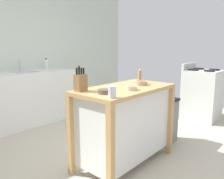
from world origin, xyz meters
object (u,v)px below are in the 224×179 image
kitchen_island (125,121)px  bowl_ceramic_wide (131,88)px  knife_block (80,82)px  bottle_spray_cleaner (46,64)px  pepper_grinder (140,77)px  bowl_stoneware_deep (141,83)px  sink_faucet (20,65)px  stove (202,94)px  trash_bin (164,120)px  bowl_ceramic_small (105,91)px  drinking_cup (112,92)px

kitchen_island → bowl_ceramic_wide: 0.45m
knife_block → bottle_spray_cleaner: 2.22m
bottle_spray_cleaner → pepper_grinder: bearing=-92.6°
kitchen_island → bowl_stoneware_deep: (0.24, -0.04, 0.42)m
bowl_ceramic_wide → sink_faucet: bearing=89.3°
stove → pepper_grinder: bearing=177.0°
kitchen_island → bottle_spray_cleaner: bearing=79.0°
trash_bin → bottle_spray_cleaner: bottle_spray_cleaner is taller
knife_block → trash_bin: (1.31, -0.26, -0.67)m
trash_bin → knife_block: bearing=168.7°
trash_bin → bowl_ceramic_small: bearing=-179.7°
pepper_grinder → stove: bearing=-3.0°
bowl_ceramic_small → bottle_spray_cleaner: (0.83, 2.29, 0.10)m
drinking_cup → stove: bearing=3.7°
kitchen_island → trash_bin: bearing=-3.8°
bowl_stoneware_deep → drinking_cup: size_ratio=1.40×
bowl_stoneware_deep → sink_faucet: sink_faucet is taller
bowl_ceramic_small → trash_bin: size_ratio=0.22×
bowl_ceramic_small → stove: stove is taller
stove → bowl_stoneware_deep: bearing=179.6°
knife_block → bowl_stoneware_deep: knife_block is taller
bowl_ceramic_small → sink_faucet: sink_faucet is taller
kitchen_island → bottle_spray_cleaner: size_ratio=5.49×
drinking_cup → pepper_grinder: size_ratio=0.59×
stove → bottle_spray_cleaner: bearing=128.7°
sink_faucet → bottle_spray_cleaner: 0.50m
trash_bin → bottle_spray_cleaner: 2.42m
bowl_ceramic_wide → pepper_grinder: 0.46m
kitchen_island → drinking_cup: (-0.49, -0.23, 0.45)m
bowl_ceramic_small → trash_bin: bowl_ceramic_small is taller
trash_bin → sink_faucet: 2.61m
pepper_grinder → knife_block: bearing=168.6°
sink_faucet → kitchen_island: bearing=-88.6°
bowl_stoneware_deep → bowl_ceramic_wide: bearing=-163.5°
knife_block → drinking_cup: 0.44m
knife_block → bowl_ceramic_wide: size_ratio=2.09×
pepper_grinder → trash_bin: pepper_grinder is taller
pepper_grinder → bottle_spray_cleaner: (0.10, 2.18, 0.04)m
bowl_ceramic_small → knife_block: bearing=105.6°
pepper_grinder → sink_faucet: (-0.39, 2.25, 0.05)m
kitchen_island → bowl_ceramic_wide: bearing=-121.8°
trash_bin → bowl_ceramic_wide: bearing=-174.7°
bowl_stoneware_deep → drinking_cup: (-0.74, -0.19, 0.03)m
bowl_ceramic_wide → bowl_ceramic_small: (-0.31, 0.08, 0.00)m
kitchen_island → stove: stove is taller
trash_bin → kitchen_island: bearing=176.2°
bowl_ceramic_small → drinking_cup: 0.20m
pepper_grinder → bottle_spray_cleaner: 2.19m
trash_bin → stove: size_ratio=0.61×
kitchen_island → pepper_grinder: (0.33, 0.04, 0.48)m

